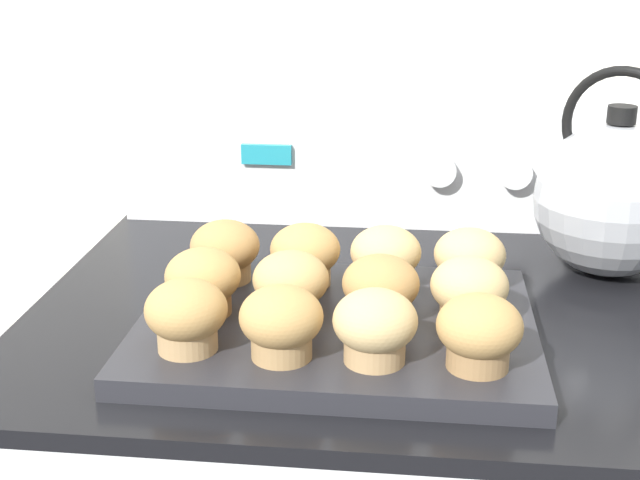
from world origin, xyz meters
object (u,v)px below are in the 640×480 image
(muffin_r0_c1, at_px, (281,322))
(muffin_r0_c3, at_px, (479,332))
(muffin_r2_c1, at_px, (305,254))
(muffin_r2_c2, at_px, (386,257))
(muffin_r1_c2, at_px, (381,289))
(muffin_r1_c3, at_px, (469,291))
(muffin_r0_c2, at_px, (375,326))
(muffin_r2_c3, at_px, (469,259))
(tea_kettle, at_px, (614,197))
(muffin_pan, at_px, (337,328))
(muffin_r2_c0, at_px, (225,251))
(muffin_r1_c0, at_px, (203,281))
(muffin_r1_c1, at_px, (291,284))
(muffin_r0_c0, at_px, (186,315))

(muffin_r0_c1, distance_m, muffin_r0_c3, 0.18)
(muffin_r0_c3, relative_size, muffin_r2_c1, 1.00)
(muffin_r0_c3, relative_size, muffin_r2_c2, 1.00)
(muffin_r1_c2, xyz_separation_m, muffin_r1_c3, (0.09, 0.00, 0.00))
(muffin_r1_c3, bearing_deg, muffin_r0_c2, -133.49)
(muffin_r0_c2, xyz_separation_m, muffin_r1_c3, (0.09, 0.09, 0.00))
(muffin_r2_c2, bearing_deg, muffin_r0_c3, -63.38)
(muffin_r0_c3, relative_size, muffin_r2_c3, 1.00)
(muffin_r2_c2, xyz_separation_m, tea_kettle, (0.26, 0.13, 0.04))
(muffin_r0_c3, height_order, muffin_r1_c2, same)
(muffin_r1_c3, bearing_deg, muffin_r2_c2, 134.67)
(muffin_r0_c1, bearing_deg, muffin_r2_c1, 90.36)
(muffin_pan, xyz_separation_m, muffin_r0_c2, (0.04, -0.09, 0.05))
(muffin_r1_c2, height_order, muffin_r2_c0, same)
(muffin_r1_c0, bearing_deg, muffin_pan, 1.09)
(muffin_r0_c2, xyz_separation_m, muffin_r0_c3, (0.09, -0.00, 0.00))
(muffin_pan, distance_m, muffin_r0_c2, 0.11)
(muffin_r1_c0, distance_m, muffin_r2_c3, 0.28)
(muffin_r0_c2, xyz_separation_m, muffin_r1_c0, (-0.18, 0.09, 0.00))
(muffin_r0_c1, relative_size, tea_kettle, 0.31)
(muffin_r1_c1, xyz_separation_m, muffin_r1_c2, (0.09, -0.00, 0.00))
(muffin_r2_c3, bearing_deg, muffin_r2_c2, -178.73)
(muffin_r0_c3, relative_size, muffin_r1_c0, 1.00)
(muffin_r0_c2, bearing_deg, muffin_r2_c1, 115.88)
(muffin_r2_c1, height_order, muffin_r2_c3, same)
(muffin_r2_c1, bearing_deg, muffin_r2_c2, 1.31)
(muffin_r0_c3, height_order, muffin_r1_c0, same)
(muffin_r0_c0, height_order, muffin_r1_c3, same)
(muffin_r0_c0, bearing_deg, muffin_r1_c3, 18.56)
(muffin_r0_c3, bearing_deg, muffin_r0_c1, 179.97)
(muffin_r0_c1, distance_m, muffin_r2_c0, 0.20)
(muffin_r1_c2, distance_m, muffin_r1_c3, 0.09)
(muffin_r2_c3, bearing_deg, muffin_r1_c3, -92.78)
(muffin_r2_c1, distance_m, tea_kettle, 0.37)
(muffin_r2_c3, distance_m, tea_kettle, 0.21)
(muffin_pan, height_order, tea_kettle, tea_kettle)
(muffin_r0_c2, relative_size, tea_kettle, 0.31)
(muffin_r2_c3, relative_size, tea_kettle, 0.31)
(muffin_r0_c3, distance_m, tea_kettle, 0.35)
(muffin_r1_c0, height_order, muffin_r1_c1, same)
(muffin_pan, relative_size, muffin_r2_c2, 5.16)
(muffin_r0_c3, distance_m, muffin_r1_c2, 0.13)
(muffin_r2_c2, bearing_deg, muffin_r0_c1, -115.65)
(muffin_r1_c3, bearing_deg, muffin_r2_c0, 161.80)
(muffin_r0_c2, relative_size, muffin_r2_c1, 1.00)
(muffin_r0_c3, height_order, muffin_r2_c2, same)
(muffin_pan, distance_m, muffin_r0_c3, 0.17)
(muffin_r2_c3, height_order, tea_kettle, tea_kettle)
(muffin_r1_c1, distance_m, tea_kettle, 0.41)
(muffin_r0_c0, bearing_deg, muffin_r2_c0, 90.43)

